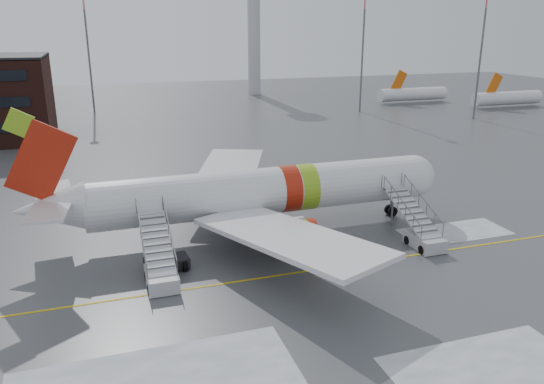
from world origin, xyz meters
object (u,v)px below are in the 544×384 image
object	(u,v)px
airstair_aft	(160,267)
pushback_tug	(164,260)
airstair_fwd	(420,231)
airliner	(253,193)

from	to	relation	value
airstair_aft	pushback_tug	distance (m)	1.71
airstair_fwd	pushback_tug	bearing A→B (deg)	175.30
airliner	airstair_fwd	xyz separation A→B (m)	(11.66, -6.54, -2.35)
airliner	airstair_aft	size ratio (longest dim) A/B	4.55
airliner	pushback_tug	xyz separation A→B (m)	(-8.01, -4.92, -2.66)
airstair_aft	pushback_tug	size ratio (longest dim) A/B	2.43
airliner	airstair_fwd	world-z (taller)	airliner
airliner	airstair_fwd	bearing A→B (deg)	-29.27
airstair_fwd	airstair_aft	xyz separation A→B (m)	(-20.12, 0.00, 0.00)
airstair_fwd	airstair_aft	size ratio (longest dim) A/B	1.00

